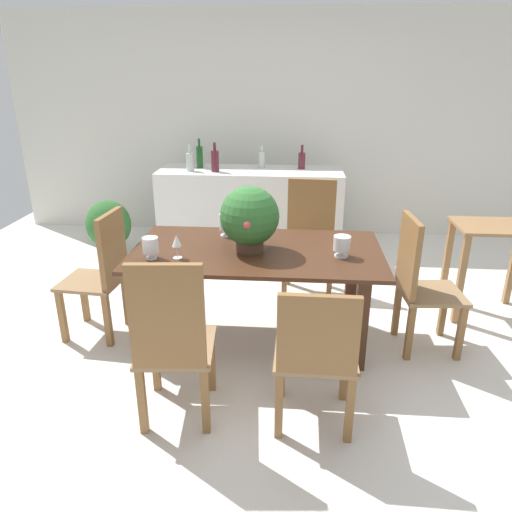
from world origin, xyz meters
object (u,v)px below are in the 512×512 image
kitchen_counter (251,211)px  wine_glass (177,242)px  chair_head_end (103,271)px  crystal_vase_right (226,223)px  chair_far_right (310,232)px  wine_bottle_clear (302,160)px  potted_plant_floor (109,226)px  chair_near_right (316,352)px  wine_bottle_tall (262,159)px  side_table (492,249)px  flower_centerpiece (250,218)px  wine_bottle_green (190,161)px  chair_near_left (172,339)px  crystal_vase_left (342,244)px  dining_table (257,266)px  chair_foot_end (419,280)px  crystal_vase_center_near (150,246)px  wine_bottle_amber (200,157)px  wine_bottle_dark (215,160)px

kitchen_counter → wine_glass: bearing=-97.9°
chair_head_end → crystal_vase_right: 0.99m
chair_far_right → wine_bottle_clear: size_ratio=4.01×
potted_plant_floor → chair_near_right: bearing=-50.6°
chair_head_end → wine_bottle_tall: wine_bottle_tall is taller
wine_glass → side_table: size_ratio=0.21×
wine_bottle_clear → flower_centerpiece: bearing=-100.2°
wine_glass → wine_bottle_tall: 2.35m
side_table → wine_bottle_green: bearing=155.5°
chair_near_left → potted_plant_floor: bearing=-67.3°
kitchen_counter → crystal_vase_right: bearing=-91.2°
flower_centerpiece → crystal_vase_left: 0.66m
chair_near_right → side_table: (1.48, 1.55, 0.07)m
wine_bottle_tall → potted_plant_floor: size_ratio=0.38×
dining_table → flower_centerpiece: 0.38m
flower_centerpiece → chair_head_end: bearing=179.1°
crystal_vase_right → wine_bottle_tall: (0.15, 1.82, 0.17)m
chair_foot_end → crystal_vase_left: size_ratio=6.79×
chair_near_right → side_table: bearing=-132.8°
kitchen_counter → crystal_vase_center_near: bearing=-102.3°
chair_near_left → chair_far_right: chair_near_left is taller
chair_near_left → kitchen_counter: size_ratio=0.53×
chair_near_right → crystal_vase_left: (0.19, 0.86, 0.32)m
chair_near_left → wine_bottle_amber: 3.06m
chair_near_right → crystal_vase_left: 0.94m
wine_bottle_dark → crystal_vase_left: bearing=-58.4°
wine_bottle_green → wine_bottle_amber: size_ratio=0.87×
flower_centerpiece → wine_bottle_dark: size_ratio=1.52×
wine_bottle_dark → wine_bottle_clear: bearing=14.2°
dining_table → side_table: side_table is taller
chair_head_end → dining_table: bearing=95.3°
dining_table → wine_bottle_clear: bearing=81.0°
wine_bottle_tall → wine_bottle_clear: 0.44m
crystal_vase_left → wine_bottle_clear: (-0.26, 2.16, 0.19)m
chair_near_left → wine_bottle_amber: bearing=-87.1°
potted_plant_floor → wine_glass: bearing=-56.8°
wine_bottle_clear → side_table: size_ratio=0.33×
chair_foot_end → chair_far_right: bearing=33.8°
chair_foot_end → chair_near_right: size_ratio=1.11×
chair_foot_end → wine_bottle_green: 2.79m
crystal_vase_left → wine_bottle_tall: size_ratio=0.63×
kitchen_counter → potted_plant_floor: kitchen_counter is taller
crystal_vase_center_near → wine_bottle_amber: (-0.09, 2.26, 0.21)m
wine_bottle_clear → crystal_vase_center_near: bearing=-114.1°
wine_glass → potted_plant_floor: size_ratio=0.27×
chair_head_end → crystal_vase_right: size_ratio=5.62×
flower_centerpiece → potted_plant_floor: 2.53m
chair_near_left → wine_bottle_tall: (0.28, 3.06, 0.45)m
wine_bottle_tall → wine_bottle_amber: wine_bottle_amber is taller
wine_bottle_clear → wine_bottle_green: 1.21m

